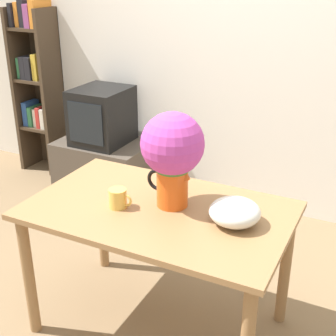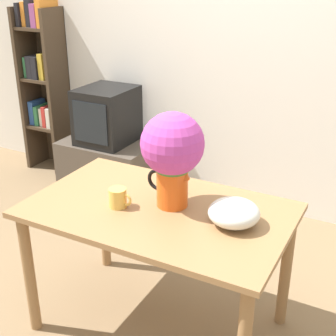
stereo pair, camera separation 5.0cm
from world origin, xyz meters
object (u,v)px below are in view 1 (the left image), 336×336
object	(u,v)px
white_bowl	(235,212)
tv_set	(102,116)
flower_vase	(172,152)
coffee_mug	(118,198)

from	to	relation	value
white_bowl	tv_set	distance (m)	2.03
flower_vase	tv_set	xyz separation A→B (m)	(-1.25, 1.22, -0.33)
white_bowl	tv_set	xyz separation A→B (m)	(-1.59, 1.26, -0.10)
coffee_mug	tv_set	bearing A→B (deg)	126.82
coffee_mug	tv_set	world-z (taller)	tv_set
flower_vase	coffee_mug	size ratio (longest dim) A/B	3.88
coffee_mug	white_bowl	xyz separation A→B (m)	(0.57, 0.11, 0.01)
coffee_mug	white_bowl	world-z (taller)	white_bowl
flower_vase	coffee_mug	distance (m)	0.36
tv_set	white_bowl	bearing A→B (deg)	-38.34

